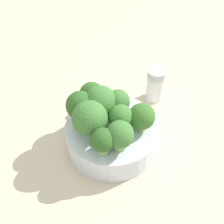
{
  "coord_description": "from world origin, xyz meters",
  "views": [
    {
      "loc": [
        -0.14,
        0.31,
        0.43
      ],
      "look_at": [
        0.0,
        0.0,
        0.08
      ],
      "focal_mm": 50.0,
      "sensor_mm": 36.0,
      "label": 1
    }
  ],
  "objects": [
    {
      "name": "ground_plane",
      "position": [
        0.0,
        0.0,
        0.0
      ],
      "size": [
        3.0,
        3.0,
        0.0
      ],
      "primitive_type": "plane",
      "color": "beige"
    },
    {
      "name": "bowl",
      "position": [
        0.0,
        0.0,
        0.02
      ],
      "size": [
        0.16,
        0.16,
        0.05
      ],
      "primitive_type": "cylinder",
      "color": "silver",
      "rests_on": "ground_plane"
    },
    {
      "name": "broccoli_floret_0",
      "position": [
        0.02,
        -0.01,
        0.09
      ],
      "size": [
        0.05,
        0.05,
        0.07
      ],
      "color": "#7A9E5B",
      "rests_on": "bowl"
    },
    {
      "name": "broccoli_floret_1",
      "position": [
        -0.01,
        0.0,
        0.08
      ],
      "size": [
        0.04,
        0.04,
        0.05
      ],
      "color": "#8EB770",
      "rests_on": "bowl"
    },
    {
      "name": "broccoli_floret_2",
      "position": [
        0.05,
        0.01,
        0.08
      ],
      "size": [
        0.05,
        0.05,
        0.06
      ],
      "color": "#84AD66",
      "rests_on": "bowl"
    },
    {
      "name": "broccoli_floret_3",
      "position": [
        -0.01,
        0.06,
        0.08
      ],
      "size": [
        0.04,
        0.04,
        0.05
      ],
      "color": "#84AD66",
      "rests_on": "bowl"
    },
    {
      "name": "broccoli_floret_4",
      "position": [
        0.0,
        -0.02,
        0.08
      ],
      "size": [
        0.04,
        0.04,
        0.06
      ],
      "color": "#84AD66",
      "rests_on": "bowl"
    },
    {
      "name": "broccoli_floret_5",
      "position": [
        0.02,
        0.03,
        0.09
      ],
      "size": [
        0.06,
        0.06,
        0.07
      ],
      "color": "#84AD66",
      "rests_on": "bowl"
    },
    {
      "name": "broccoli_floret_6",
      "position": [
        0.05,
        -0.03,
        0.08
      ],
      "size": [
        0.04,
        0.04,
        0.05
      ],
      "color": "#8EB770",
      "rests_on": "bowl"
    },
    {
      "name": "broccoli_floret_7",
      "position": [
        -0.04,
        -0.02,
        0.07
      ],
      "size": [
        0.04,
        0.04,
        0.05
      ],
      "color": "#8EB770",
      "rests_on": "bowl"
    },
    {
      "name": "broccoli_floret_8",
      "position": [
        -0.03,
        0.04,
        0.08
      ],
      "size": [
        0.04,
        0.04,
        0.05
      ],
      "color": "#84AD66",
      "rests_on": "bowl"
    },
    {
      "name": "pepper_shaker",
      "position": [
        -0.03,
        -0.14,
        0.04
      ],
      "size": [
        0.04,
        0.04,
        0.07
      ],
      "color": "silver",
      "rests_on": "ground_plane"
    },
    {
      "name": "almond_crumb_0",
      "position": [
        0.1,
        -0.07,
        0.0
      ],
      "size": [
        0.01,
        0.01,
        0.01
      ],
      "primitive_type": "cube",
      "rotation": [
        0.0,
        0.0,
        4.38
      ],
      "color": "tan",
      "rests_on": "ground_plane"
    },
    {
      "name": "almond_crumb_1",
      "position": [
        0.07,
        -0.13,
        0.0
      ],
      "size": [
        0.01,
        0.01,
        0.01
      ],
      "primitive_type": "cube",
      "rotation": [
        0.0,
        0.0,
        0.89
      ],
      "color": "#AD7F4C",
      "rests_on": "ground_plane"
    },
    {
      "name": "almond_crumb_2",
      "position": [
        0.1,
        -0.03,
        0.0
      ],
      "size": [
        0.01,
        0.01,
        0.01
      ],
      "primitive_type": "cube",
      "rotation": [
        0.0,
        0.0,
        0.77
      ],
      "color": "olive",
      "rests_on": "ground_plane"
    }
  ]
}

